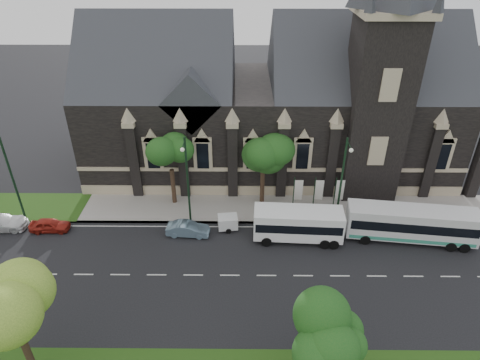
{
  "coord_description": "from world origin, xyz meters",
  "views": [
    {
      "loc": [
        1.04,
        -25.16,
        24.2
      ],
      "look_at": [
        0.79,
        6.0,
        5.5
      ],
      "focal_mm": 31.16,
      "sensor_mm": 36.0,
      "label": 1
    }
  ],
  "objects_px": {
    "street_lamp_far": "(11,177)",
    "tour_coach": "(411,224)",
    "street_lamp_mid": "(187,177)",
    "shuttle_bus": "(298,223)",
    "banner_flag_center": "(317,192)",
    "street_lamp_near": "(342,178)",
    "banner_flag_left": "(297,192)",
    "banner_flag_right": "(338,192)",
    "sedan": "(188,229)",
    "tree_walk_right": "(265,152)",
    "tree_park_near": "(14,301)",
    "tree_park_east": "(333,332)",
    "box_trailer": "(228,222)",
    "car_far_red": "(50,225)",
    "tree_walk_left": "(173,153)"
  },
  "relations": [
    {
      "from": "tree_park_east",
      "to": "shuttle_bus",
      "type": "height_order",
      "value": "tree_park_east"
    },
    {
      "from": "street_lamp_mid",
      "to": "sedan",
      "type": "bearing_deg",
      "value": -90.0
    },
    {
      "from": "tour_coach",
      "to": "banner_flag_right",
      "type": "bearing_deg",
      "value": 150.84
    },
    {
      "from": "tree_walk_left",
      "to": "shuttle_bus",
      "type": "bearing_deg",
      "value": -26.49
    },
    {
      "from": "tree_walk_right",
      "to": "street_lamp_near",
      "type": "xyz_separation_m",
      "value": [
        6.79,
        -3.62,
        -0.71
      ]
    },
    {
      "from": "shuttle_bus",
      "to": "street_lamp_near",
      "type": "bearing_deg",
      "value": 32.94
    },
    {
      "from": "box_trailer",
      "to": "sedan",
      "type": "bearing_deg",
      "value": -173.26
    },
    {
      "from": "street_lamp_far",
      "to": "sedan",
      "type": "relative_size",
      "value": 2.29
    },
    {
      "from": "street_lamp_far",
      "to": "shuttle_bus",
      "type": "height_order",
      "value": "street_lamp_far"
    },
    {
      "from": "shuttle_bus",
      "to": "banner_flag_center",
      "type": "bearing_deg",
      "value": 64.7
    },
    {
      "from": "tree_park_near",
      "to": "tree_walk_left",
      "type": "height_order",
      "value": "tree_park_near"
    },
    {
      "from": "street_lamp_near",
      "to": "street_lamp_far",
      "type": "xyz_separation_m",
      "value": [
        -30.0,
        0.0,
        0.0
      ]
    },
    {
      "from": "street_lamp_mid",
      "to": "car_far_red",
      "type": "distance_m",
      "value": 13.8
    },
    {
      "from": "street_lamp_mid",
      "to": "street_lamp_near",
      "type": "bearing_deg",
      "value": 0.0
    },
    {
      "from": "tree_park_east",
      "to": "tour_coach",
      "type": "height_order",
      "value": "tree_park_east"
    },
    {
      "from": "tree_walk_right",
      "to": "street_lamp_far",
      "type": "height_order",
      "value": "street_lamp_far"
    },
    {
      "from": "tree_walk_left",
      "to": "car_far_red",
      "type": "bearing_deg",
      "value": -156.38
    },
    {
      "from": "street_lamp_far",
      "to": "banner_flag_center",
      "type": "relative_size",
      "value": 2.25
    },
    {
      "from": "tree_walk_right",
      "to": "banner_flag_center",
      "type": "xyz_separation_m",
      "value": [
        5.08,
        -1.71,
        -3.43
      ]
    },
    {
      "from": "tree_park_east",
      "to": "tree_park_near",
      "type": "bearing_deg",
      "value": 178.23
    },
    {
      "from": "tree_park_east",
      "to": "banner_flag_left",
      "type": "xyz_separation_m",
      "value": [
        0.11,
        18.32,
        -2.24
      ]
    },
    {
      "from": "tour_coach",
      "to": "box_trailer",
      "type": "height_order",
      "value": "tour_coach"
    },
    {
      "from": "tree_walk_right",
      "to": "box_trailer",
      "type": "bearing_deg",
      "value": -128.35
    },
    {
      "from": "street_lamp_mid",
      "to": "car_far_red",
      "type": "xyz_separation_m",
      "value": [
        -12.98,
        -1.28,
        -4.49
      ]
    },
    {
      "from": "banner_flag_left",
      "to": "street_lamp_far",
      "type": "bearing_deg",
      "value": -175.85
    },
    {
      "from": "tour_coach",
      "to": "street_lamp_far",
      "type": "bearing_deg",
      "value": -176.68
    },
    {
      "from": "tree_park_near",
      "to": "sedan",
      "type": "relative_size",
      "value": 2.17
    },
    {
      "from": "tree_park_near",
      "to": "banner_flag_right",
      "type": "height_order",
      "value": "tree_park_near"
    },
    {
      "from": "tree_park_east",
      "to": "tree_walk_left",
      "type": "height_order",
      "value": "tree_walk_left"
    },
    {
      "from": "tree_park_east",
      "to": "street_lamp_far",
      "type": "distance_m",
      "value": 30.9
    },
    {
      "from": "banner_flag_center",
      "to": "sedan",
      "type": "xyz_separation_m",
      "value": [
        -12.29,
        -3.72,
        -1.73
      ]
    },
    {
      "from": "tree_park_east",
      "to": "banner_flag_center",
      "type": "distance_m",
      "value": 18.58
    },
    {
      "from": "tree_park_near",
      "to": "banner_flag_left",
      "type": "relative_size",
      "value": 2.14
    },
    {
      "from": "street_lamp_near",
      "to": "car_far_red",
      "type": "bearing_deg",
      "value": -177.28
    },
    {
      "from": "banner_flag_center",
      "to": "shuttle_bus",
      "type": "distance_m",
      "value": 4.8
    },
    {
      "from": "banner_flag_right",
      "to": "shuttle_bus",
      "type": "bearing_deg",
      "value": -135.56
    },
    {
      "from": "street_lamp_near",
      "to": "banner_flag_center",
      "type": "height_order",
      "value": "street_lamp_near"
    },
    {
      "from": "street_lamp_near",
      "to": "shuttle_bus",
      "type": "height_order",
      "value": "street_lamp_near"
    },
    {
      "from": "banner_flag_center",
      "to": "banner_flag_right",
      "type": "relative_size",
      "value": 1.0
    },
    {
      "from": "street_lamp_mid",
      "to": "street_lamp_far",
      "type": "relative_size",
      "value": 1.0
    },
    {
      "from": "tree_walk_left",
      "to": "sedan",
      "type": "relative_size",
      "value": 1.94
    },
    {
      "from": "street_lamp_near",
      "to": "sedan",
      "type": "bearing_deg",
      "value": -172.61
    },
    {
      "from": "banner_flag_center",
      "to": "shuttle_bus",
      "type": "bearing_deg",
      "value": -118.46
    },
    {
      "from": "tree_park_east",
      "to": "street_lamp_mid",
      "type": "bearing_deg",
      "value": 121.79
    },
    {
      "from": "banner_flag_left",
      "to": "banner_flag_right",
      "type": "distance_m",
      "value": 4.0
    },
    {
      "from": "street_lamp_far",
      "to": "tour_coach",
      "type": "distance_m",
      "value": 36.32
    },
    {
      "from": "street_lamp_mid",
      "to": "shuttle_bus",
      "type": "xyz_separation_m",
      "value": [
        10.02,
        -2.28,
        -3.36
      ]
    },
    {
      "from": "street_lamp_far",
      "to": "car_far_red",
      "type": "relative_size",
      "value": 2.49
    },
    {
      "from": "banner_flag_right",
      "to": "car_far_red",
      "type": "bearing_deg",
      "value": -173.33
    },
    {
      "from": "banner_flag_left",
      "to": "box_trailer",
      "type": "xyz_separation_m",
      "value": [
        -6.65,
        -2.8,
        -1.59
      ]
    }
  ]
}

